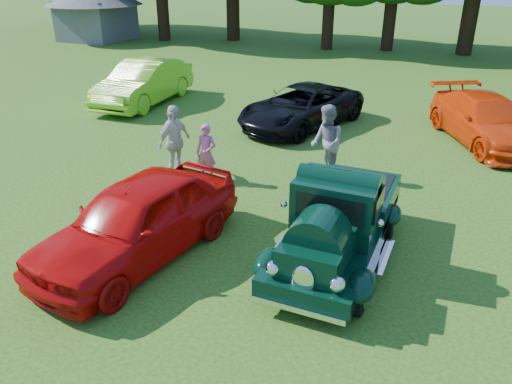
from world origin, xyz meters
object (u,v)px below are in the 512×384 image
at_px(back_car_black, 301,107).
at_px(spectator_grey, 327,142).
at_px(gazebo, 94,3).
at_px(hero_pickup, 338,222).
at_px(red_convertible, 138,220).
at_px(back_car_lime, 144,82).
at_px(spectator_pink, 206,153).
at_px(back_car_orange, 486,120).
at_px(spectator_white, 174,142).

distance_m(back_car_black, spectator_grey, 4.36).
bearing_deg(gazebo, hero_pickup, -41.93).
bearing_deg(back_car_black, spectator_grey, -44.70).
height_order(red_convertible, back_car_lime, back_car_lime).
relative_size(spectator_pink, spectator_grey, 0.77).
height_order(back_car_black, back_car_orange, back_car_orange).
bearing_deg(gazebo, red_convertible, -48.77).
bearing_deg(back_car_orange, spectator_grey, -157.88).
bearing_deg(back_car_black, back_car_orange, 25.28).
bearing_deg(spectator_white, gazebo, 53.87).
bearing_deg(back_car_lime, back_car_orange, -1.69).
height_order(spectator_pink, gazebo, gazebo).
distance_m(hero_pickup, back_car_lime, 12.60).
distance_m(back_car_orange, spectator_white, 9.58).
bearing_deg(red_convertible, spectator_pink, 107.02).
distance_m(red_convertible, back_car_lime, 11.26).
relative_size(red_convertible, spectator_white, 2.39).
height_order(red_convertible, spectator_grey, spectator_grey).
height_order(red_convertible, spectator_pink, red_convertible).
xyz_separation_m(hero_pickup, spectator_pink, (-4.06, 2.23, -0.01)).
bearing_deg(back_car_lime, gazebo, 131.62).
bearing_deg(hero_pickup, back_car_black, 113.85).
relative_size(spectator_grey, spectator_white, 1.01).
xyz_separation_m(hero_pickup, spectator_grey, (-1.31, 3.64, 0.21)).
bearing_deg(spectator_white, back_car_lime, 50.91).
bearing_deg(back_car_orange, gazebo, 125.55).
xyz_separation_m(spectator_white, gazebo, (-17.56, 18.07, 1.44)).
distance_m(spectator_grey, spectator_white, 3.92).
bearing_deg(spectator_white, red_convertible, -148.52).
bearing_deg(spectator_grey, back_car_orange, 106.38).
xyz_separation_m(red_convertible, back_car_orange, (5.92, 9.73, -0.06)).
height_order(back_car_orange, gazebo, gazebo).
bearing_deg(back_car_black, hero_pickup, -48.26).
distance_m(back_car_orange, gazebo, 27.69).
height_order(back_car_black, spectator_white, spectator_white).
xyz_separation_m(back_car_lime, back_car_orange, (12.32, 0.46, -0.11)).
distance_m(spectator_grey, gazebo, 26.93).
distance_m(back_car_lime, back_car_orange, 12.33).
xyz_separation_m(spectator_pink, spectator_grey, (2.74, 1.42, 0.22)).
distance_m(red_convertible, back_car_orange, 11.39).
distance_m(back_car_lime, spectator_grey, 9.53).
bearing_deg(red_convertible, hero_pickup, 31.20).
height_order(back_car_lime, spectator_grey, spectator_grey).
relative_size(back_car_black, back_car_orange, 0.99).
xyz_separation_m(hero_pickup, back_car_orange, (2.43, 8.25, -0.04)).
bearing_deg(red_convertible, back_car_black, 97.26).
height_order(hero_pickup, red_convertible, hero_pickup).
bearing_deg(spectator_grey, gazebo, -162.59).
height_order(spectator_pink, spectator_grey, spectator_grey).
height_order(hero_pickup, back_car_black, hero_pickup).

